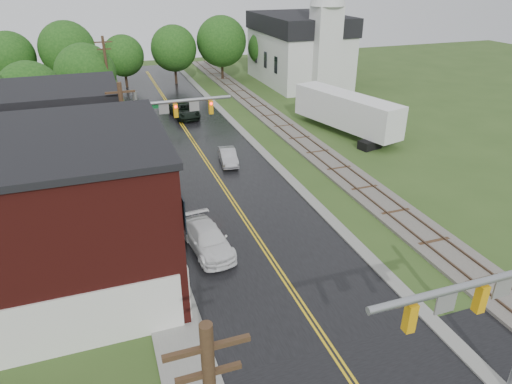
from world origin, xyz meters
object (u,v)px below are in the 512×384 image
church (302,42)px  sedan_silver (228,157)px  traffic_signal_near (495,306)px  semi_trailer (346,111)px  traffic_signal_far (166,118)px  suv_dark (184,111)px  tree_left_e (87,75)px  brick_building (22,223)px  pickup_white (208,240)px  utility_pole_b (128,149)px  tree_left_c (33,95)px  utility_pole_c (108,78)px

church → sedan_silver: church is taller
traffic_signal_near → semi_trailer: traffic_signal_near is taller
traffic_signal_far → suv_dark: traffic_signal_far is taller
sedan_silver → tree_left_e: bearing=128.5°
semi_trailer → suv_dark: bearing=143.0°
brick_building → traffic_signal_far: size_ratio=1.95×
traffic_signal_near → tree_left_e: 45.59m
brick_building → pickup_white: size_ratio=2.81×
church → semi_trailer: 22.33m
traffic_signal_near → tree_left_e: tree_left_e is taller
traffic_signal_near → sedan_silver: 26.85m
traffic_signal_near → traffic_signal_far: same height
church → utility_pole_b: size_ratio=2.22×
traffic_signal_near → tree_left_c: size_ratio=0.96×
tree_left_c → tree_left_e: bearing=50.2°
suv_dark → sedan_silver: bearing=-92.4°
tree_left_c → brick_building: bearing=-86.9°
tree_left_c → semi_trailer: (29.00, -7.68, -2.16)m
suv_dark → traffic_signal_far: bearing=-110.8°
sedan_silver → utility_pole_c: bearing=126.0°
church → tree_left_e: size_ratio=2.45×
utility_pole_b → tree_left_c: utility_pole_b is taller
traffic_signal_far → pickup_white: (0.27, -11.11, -4.23)m
semi_trailer → church: bearing=77.3°
traffic_signal_far → semi_trailer: 19.51m
utility_pole_b → brick_building: bearing=-129.1°
traffic_signal_far → utility_pole_c: bearing=101.1°
traffic_signal_far → brick_building: bearing=-126.9°
tree_left_e → sedan_silver: 20.81m
sedan_silver → semi_trailer: 14.10m
utility_pole_c → tree_left_c: size_ratio=1.18×
traffic_signal_near → suv_dark: size_ratio=1.35×
utility_pole_c → semi_trailer: bearing=-28.2°
brick_building → tree_left_c: size_ratio=1.87×
utility_pole_b → utility_pole_c: same height
traffic_signal_far → pickup_white: traffic_signal_far is taller
traffic_signal_near → tree_left_c: tree_left_c is taller
sedan_silver → semi_trailer: (13.48, 3.78, 1.72)m
church → semi_trailer: size_ratio=1.54×
church → utility_pole_b: church is taller
tree_left_e → tree_left_c: bearing=-129.8°
church → suv_dark: 22.56m
tree_left_c → semi_trailer: bearing=-14.8°
church → traffic_signal_far: size_ratio=2.72×
brick_building → pickup_white: brick_building is taller
traffic_signal_far → tree_left_c: (-10.38, 12.90, -0.46)m
utility_pole_b → semi_trailer: size_ratio=0.69×
traffic_signal_far → utility_pole_c: (-3.33, 17.00, -0.25)m
traffic_signal_far → tree_left_e: 19.65m
utility_pole_b → sedan_silver: size_ratio=2.36×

